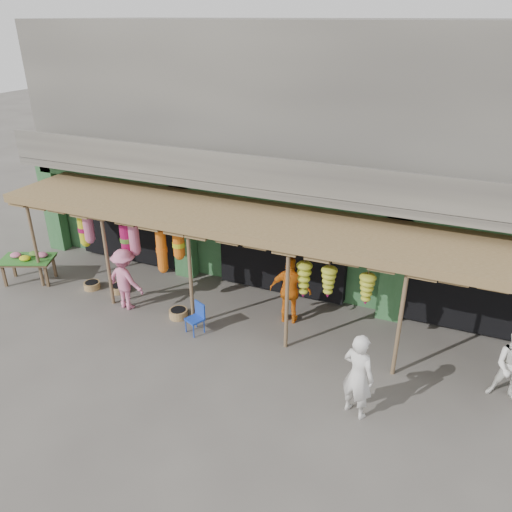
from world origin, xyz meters
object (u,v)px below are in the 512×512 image
at_px(blue_chair, 197,316).
at_px(person_shopper, 125,279).
at_px(person_vendor, 290,291).
at_px(person_front, 358,376).
at_px(flower_table, 28,259).

bearing_deg(blue_chair, person_shopper, -162.72).
xyz_separation_m(person_vendor, person_shopper, (-4.21, -1.07, -0.05)).
bearing_deg(person_front, flower_table, 12.36).
distance_m(flower_table, person_shopper, 3.50).
height_order(blue_chair, person_shopper, person_shopper).
bearing_deg(person_shopper, person_vendor, -157.28).
xyz_separation_m(person_front, person_shopper, (-6.50, 1.51, -0.07)).
bearing_deg(blue_chair, person_vendor, 58.38).
height_order(flower_table, blue_chair, flower_table).
distance_m(flower_table, person_vendor, 7.77).
height_order(person_vendor, person_shopper, person_vendor).
xyz_separation_m(flower_table, person_shopper, (3.50, -0.08, 0.14)).
bearing_deg(flower_table, person_vendor, -15.70).
bearing_deg(flower_table, blue_chair, -26.44).
height_order(person_front, person_shopper, person_front).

